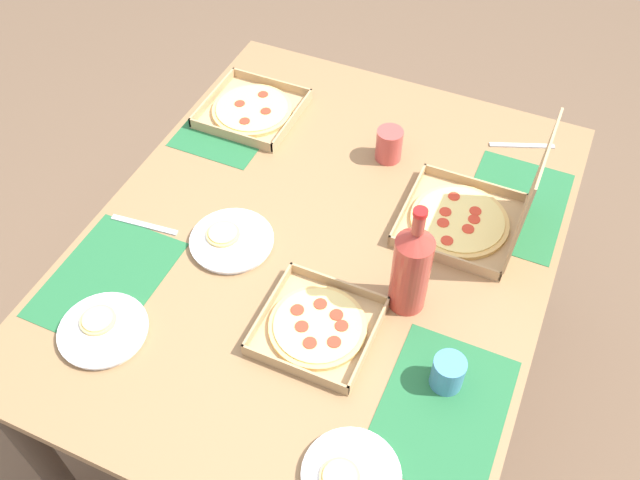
# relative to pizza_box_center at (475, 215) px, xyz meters

# --- Properties ---
(ground_plane) EXTENTS (6.00, 6.00, 0.00)m
(ground_plane) POSITION_rel_pizza_box_center_xyz_m (0.20, -0.35, -0.81)
(ground_plane) COLOR brown
(dining_table) EXTENTS (1.47, 1.17, 0.76)m
(dining_table) POSITION_rel_pizza_box_center_xyz_m (0.20, -0.35, -0.15)
(dining_table) COLOR #3F3328
(dining_table) RESTS_ON ground_plane
(placemat_near_left) EXTENTS (0.36, 0.26, 0.00)m
(placemat_near_left) POSITION_rel_pizza_box_center_xyz_m (-0.13, -0.78, -0.05)
(placemat_near_left) COLOR #236638
(placemat_near_left) RESTS_ON dining_table
(placemat_near_right) EXTENTS (0.36, 0.26, 0.00)m
(placemat_near_right) POSITION_rel_pizza_box_center_xyz_m (0.53, -0.78, -0.05)
(placemat_near_right) COLOR #236638
(placemat_near_right) RESTS_ON dining_table
(placemat_far_left) EXTENTS (0.36, 0.26, 0.00)m
(placemat_far_left) POSITION_rel_pizza_box_center_xyz_m (-0.13, 0.09, -0.05)
(placemat_far_left) COLOR #236638
(placemat_far_left) RESTS_ON dining_table
(placemat_far_right) EXTENTS (0.36, 0.26, 0.00)m
(placemat_far_right) POSITION_rel_pizza_box_center_xyz_m (0.53, 0.09, -0.05)
(placemat_far_right) COLOR #236638
(placemat_far_right) RESTS_ON dining_table
(pizza_box_center) EXTENTS (0.30, 0.31, 0.33)m
(pizza_box_center) POSITION_rel_pizza_box_center_xyz_m (0.00, 0.00, 0.00)
(pizza_box_center) COLOR tan
(pizza_box_center) RESTS_ON dining_table
(pizza_box_corner_right) EXTENTS (0.28, 0.28, 0.04)m
(pizza_box_corner_right) POSITION_rel_pizza_box_center_xyz_m (-0.19, -0.75, -0.04)
(pizza_box_corner_right) COLOR tan
(pizza_box_corner_right) RESTS_ON dining_table
(pizza_box_corner_left) EXTENTS (0.26, 0.26, 0.04)m
(pizza_box_corner_left) POSITION_rel_pizza_box_center_xyz_m (0.45, -0.24, -0.04)
(pizza_box_corner_left) COLOR tan
(pizza_box_corner_left) RESTS_ON dining_table
(plate_far_right) EXTENTS (0.22, 0.22, 0.03)m
(plate_far_right) POSITION_rel_pizza_box_center_xyz_m (0.30, -0.56, -0.04)
(plate_far_right) COLOR white
(plate_far_right) RESTS_ON dining_table
(plate_middle) EXTENTS (0.20, 0.20, 0.03)m
(plate_middle) POSITION_rel_pizza_box_center_xyz_m (0.75, -0.04, -0.04)
(plate_middle) COLOR white
(plate_middle) RESTS_ON dining_table
(plate_near_right) EXTENTS (0.21, 0.21, 0.03)m
(plate_near_right) POSITION_rel_pizza_box_center_xyz_m (0.66, -0.70, -0.04)
(plate_near_right) COLOR white
(plate_near_right) RESTS_ON dining_table
(soda_bottle) EXTENTS (0.09, 0.09, 0.32)m
(soda_bottle) POSITION_rel_pizza_box_center_xyz_m (0.29, -0.08, 0.08)
(soda_bottle) COLOR #B2382D
(soda_bottle) RESTS_ON dining_table
(cup_dark) EXTENTS (0.08, 0.08, 0.10)m
(cup_dark) POSITION_rel_pizza_box_center_xyz_m (-0.17, -0.30, -0.00)
(cup_dark) COLOR #BF4742
(cup_dark) RESTS_ON dining_table
(cup_red) EXTENTS (0.07, 0.07, 0.09)m
(cup_red) POSITION_rel_pizza_box_center_xyz_m (0.47, 0.07, -0.01)
(cup_red) COLOR teal
(cup_red) RESTS_ON dining_table
(fork_by_near_right) EXTENTS (0.04, 0.19, 0.00)m
(fork_by_near_right) POSITION_rel_pizza_box_center_xyz_m (0.34, -0.80, -0.05)
(fork_by_near_right) COLOR #B7B7BC
(fork_by_near_right) RESTS_ON dining_table
(fork_by_near_left) EXTENTS (0.08, 0.18, 0.00)m
(fork_by_near_left) POSITION_rel_pizza_box_center_xyz_m (-0.37, 0.05, -0.05)
(fork_by_near_left) COLOR #B7B7BC
(fork_by_near_left) RESTS_ON dining_table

